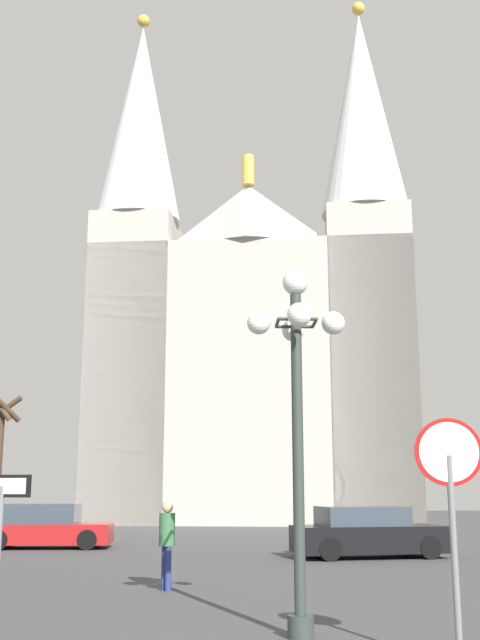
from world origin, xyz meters
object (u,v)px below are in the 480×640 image
(parked_car_far_red, at_px, (46,527))
(pedestrian_walking, at_px, (167,536))
(cathedral, at_px, (254,347))
(parked_car_near_black, at_px, (368,533))
(street_lamp, at_px, (297,388))
(stop_sign, at_px, (451,488))

(parked_car_far_red, distance_m, pedestrian_walking, 11.76)
(cathedral, distance_m, pedestrian_walking, 31.19)
(cathedral, xyz_separation_m, pedestrian_walking, (-2.69, -29.68, -9.19))
(cathedral, height_order, pedestrian_walking, cathedral)
(parked_car_near_black, bearing_deg, parked_car_far_red, 160.37)
(parked_car_near_black, distance_m, pedestrian_walking, 8.83)
(cathedral, distance_m, street_lamp, 35.24)
(street_lamp, distance_m, pedestrian_walking, 5.86)
(cathedral, height_order, parked_car_near_black, cathedral)
(parked_car_far_red, relative_size, pedestrian_walking, 2.47)
(cathedral, height_order, stop_sign, cathedral)
(parked_car_near_black, bearing_deg, street_lamp, -104.20)
(parked_car_near_black, xyz_separation_m, parked_car_far_red, (-10.11, 3.61, -0.01))
(street_lamp, distance_m, parked_car_far_red, 17.33)
(stop_sign, bearing_deg, parked_car_far_red, 116.74)
(street_lamp, height_order, pedestrian_walking, street_lamp)
(pedestrian_walking, bearing_deg, parked_car_near_black, 53.49)
(parked_car_far_red, bearing_deg, stop_sign, -63.26)
(stop_sign, height_order, parked_car_near_black, stop_sign)
(pedestrian_walking, bearing_deg, stop_sign, -59.76)
(street_lamp, relative_size, pedestrian_walking, 3.01)
(stop_sign, bearing_deg, pedestrian_walking, 120.24)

